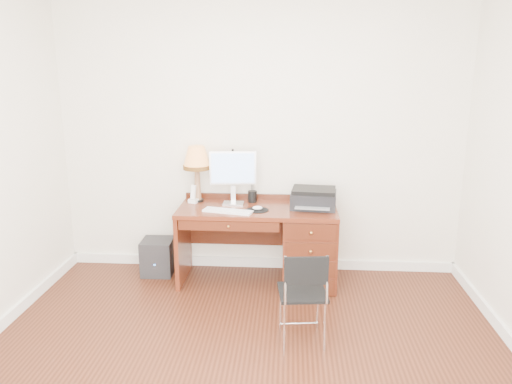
# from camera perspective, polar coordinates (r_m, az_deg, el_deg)

# --- Properties ---
(ground) EXTENTS (4.00, 4.00, 0.00)m
(ground) POSITION_cam_1_polar(r_m,az_deg,el_deg) (3.78, -1.33, -18.82)
(ground) COLOR #36170C
(ground) RESTS_ON ground
(room_shell) EXTENTS (4.00, 4.00, 4.00)m
(room_shell) POSITION_cam_1_polar(r_m,az_deg,el_deg) (4.30, -0.54, -13.66)
(room_shell) COLOR white
(room_shell) RESTS_ON ground
(desk) EXTENTS (1.50, 0.67, 0.75)m
(desk) POSITION_cam_1_polar(r_m,az_deg,el_deg) (4.85, 4.00, -5.65)
(desk) COLOR #5E2413
(desk) RESTS_ON ground
(monitor) EXTENTS (0.45, 0.16, 0.52)m
(monitor) POSITION_cam_1_polar(r_m,az_deg,el_deg) (4.81, -2.62, 2.44)
(monitor) COLOR silver
(monitor) RESTS_ON desk
(keyboard) EXTENTS (0.48, 0.24, 0.02)m
(keyboard) POSITION_cam_1_polar(r_m,az_deg,el_deg) (4.60, -3.25, -2.19)
(keyboard) COLOR white
(keyboard) RESTS_ON desk
(mouse_pad) EXTENTS (0.21, 0.21, 0.04)m
(mouse_pad) POSITION_cam_1_polar(r_m,az_deg,el_deg) (4.65, 0.16, -1.96)
(mouse_pad) COLOR black
(mouse_pad) RESTS_ON desk
(printer) EXTENTS (0.45, 0.37, 0.19)m
(printer) POSITION_cam_1_polar(r_m,az_deg,el_deg) (4.75, 6.60, -0.69)
(printer) COLOR black
(printer) RESTS_ON desk
(leg_lamp) EXTENTS (0.27, 0.27, 0.55)m
(leg_lamp) POSITION_cam_1_polar(r_m,az_deg,el_deg) (4.90, -6.78, 3.51)
(leg_lamp) COLOR black
(leg_lamp) RESTS_ON desk
(phone) EXTENTS (0.10, 0.10, 0.18)m
(phone) POSITION_cam_1_polar(r_m,az_deg,el_deg) (4.93, -7.16, -0.61)
(phone) COLOR white
(phone) RESTS_ON desk
(pen_cup) EXTENTS (0.09, 0.09, 0.11)m
(pen_cup) POSITION_cam_1_polar(r_m,az_deg,el_deg) (4.91, -0.41, -0.52)
(pen_cup) COLOR black
(pen_cup) RESTS_ON desk
(chair) EXTENTS (0.39, 0.39, 0.75)m
(chair) POSITION_cam_1_polar(r_m,az_deg,el_deg) (3.79, 5.36, -10.94)
(chair) COLOR black
(chair) RESTS_ON ground
(equipment_box) EXTENTS (0.32, 0.32, 0.36)m
(equipment_box) POSITION_cam_1_polar(r_m,az_deg,el_deg) (5.19, -11.14, -7.26)
(equipment_box) COLOR black
(equipment_box) RESTS_ON ground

